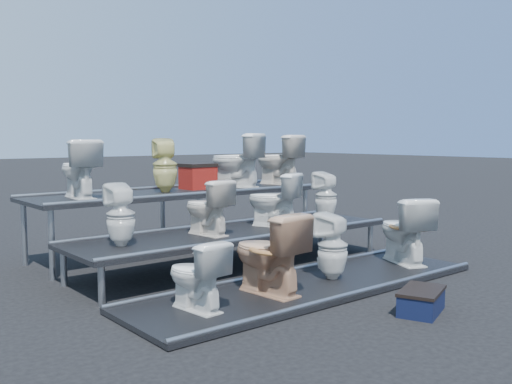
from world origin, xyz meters
TOP-DOWN VIEW (x-y plane):
  - ground at (0.00, 0.00)m, footprint 80.00×80.00m
  - tier_front at (0.00, -1.30)m, footprint 4.20×1.20m
  - tier_mid at (0.00, 0.00)m, footprint 4.20×1.20m
  - tier_back at (0.00, 1.30)m, footprint 4.20×1.20m
  - toilet_0 at (-1.45, -1.30)m, footprint 0.42×0.66m
  - toilet_1 at (-0.60, -1.30)m, footprint 0.52×0.84m
  - toilet_2 at (0.33, -1.30)m, footprint 0.40×0.40m
  - toilet_3 at (1.61, -1.30)m, footprint 0.74×0.92m
  - toilet_4 at (-1.53, 0.00)m, footprint 0.33×0.33m
  - toilet_5 at (-0.43, 0.00)m, footprint 0.43×0.68m
  - toilet_6 at (0.60, 0.00)m, footprint 0.63×0.78m
  - toilet_7 at (1.59, 0.00)m, footprint 0.30×0.31m
  - toilet_8 at (-1.45, 1.30)m, footprint 0.45×0.74m
  - toilet_9 at (-0.23, 1.30)m, footprint 0.43×0.44m
  - toilet_10 at (0.99, 1.30)m, footprint 0.73×0.91m
  - toilet_11 at (1.85, 1.30)m, footprint 0.58×0.84m
  - red_crate at (0.40, 1.43)m, footprint 0.46×0.37m
  - step_stool at (0.21, -2.53)m, footprint 0.61×0.49m

SIDE VIEW (x-z plane):
  - ground at x=0.00m, z-range 0.00..0.00m
  - tier_front at x=0.00m, z-range 0.00..0.06m
  - step_stool at x=0.21m, z-range 0.00..0.19m
  - tier_mid at x=0.00m, z-range 0.00..0.46m
  - toilet_0 at x=-1.45m, z-range 0.06..0.70m
  - toilet_2 at x=0.33m, z-range 0.06..0.79m
  - tier_back at x=0.00m, z-range 0.00..0.86m
  - toilet_1 at x=-0.60m, z-range 0.06..0.88m
  - toilet_3 at x=1.61m, z-range 0.06..0.88m
  - toilet_5 at x=-0.43m, z-range 0.46..1.12m
  - toilet_4 at x=-1.53m, z-range 0.46..1.13m
  - toilet_7 at x=1.59m, z-range 0.46..1.13m
  - toilet_6 at x=0.60m, z-range 0.46..1.15m
  - red_crate at x=0.40m, z-range 0.86..1.18m
  - toilet_8 at x=-1.45m, z-range 0.86..1.58m
  - toilet_9 at x=-0.23m, z-range 0.86..1.60m
  - toilet_11 at x=1.85m, z-range 0.86..1.65m
  - toilet_10 at x=0.99m, z-range 0.86..1.67m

